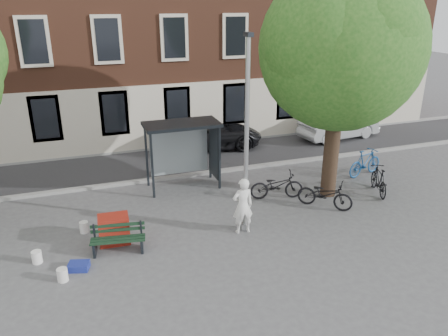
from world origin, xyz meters
name	(u,v)px	position (x,y,z in m)	size (l,w,h in m)	color
ground	(245,229)	(0.00, 0.00, 0.00)	(90.00, 90.00, 0.00)	#4C4C4F
road	(189,159)	(0.00, 7.00, 0.01)	(40.00, 4.00, 0.01)	#28282B
curb_near	(201,173)	(0.00, 5.00, 0.06)	(40.00, 0.25, 0.12)	gray
curb_far	(178,146)	(0.00, 9.00, 0.06)	(40.00, 0.25, 0.12)	gray
lamppost	(246,148)	(0.00, 0.00, 2.78)	(0.28, 0.35, 6.11)	#9EA0A3
tree_right	(344,42)	(4.01, 1.38, 5.62)	(5.76, 5.60, 8.20)	black
bus_shelter	(191,139)	(-0.61, 4.11, 1.92)	(2.85, 1.45, 2.62)	#1E2328
painter	(243,206)	(-0.13, -0.12, 0.92)	(0.67, 0.44, 1.84)	white
bench	(118,240)	(-3.99, 0.02, 0.37)	(1.63, 0.76, 0.81)	#1E2328
bike_a	(277,185)	(2.00, 1.83, 0.52)	(0.69, 1.97, 1.04)	black
bike_b	(365,162)	(6.50, 2.68, 0.57)	(0.54, 1.90, 1.14)	navy
bike_c	(325,194)	(3.27, 0.56, 0.52)	(0.68, 1.96, 1.03)	black
bike_d	(379,180)	(5.86, 0.95, 0.53)	(0.50, 1.78, 1.07)	black
car_dark	(208,133)	(1.38, 8.40, 0.75)	(2.47, 5.36, 1.49)	black
car_silver	(339,125)	(8.43, 7.61, 0.74)	(1.56, 4.46, 1.47)	#A5A9AD
red_stand	(114,229)	(-4.04, 0.56, 0.45)	(0.90, 0.60, 0.90)	maroon
blue_crate	(79,266)	(-5.14, -0.57, 0.10)	(0.55, 0.40, 0.20)	navy
bucket_a	(63,275)	(-5.56, -0.97, 0.18)	(0.28, 0.28, 0.36)	silver
bucket_b	(37,257)	(-6.23, 0.17, 0.18)	(0.28, 0.28, 0.36)	white
bucket_c	(84,227)	(-4.90, 1.53, 0.18)	(0.28, 0.28, 0.36)	silver
notice_sign	(331,146)	(5.26, 3.41, 1.21)	(0.28, 0.14, 1.72)	#9EA0A3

